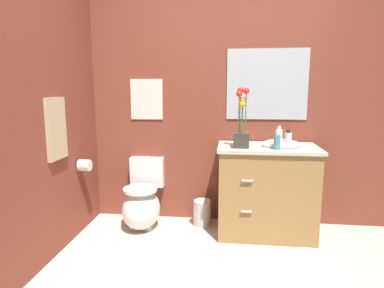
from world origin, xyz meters
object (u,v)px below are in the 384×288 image
hand_wash_bottle (279,137)px  hanging_towel (56,129)px  flower_vase (241,129)px  toilet_paper_roll (85,165)px  trash_bin (202,213)px  wall_poster (146,99)px  toilet (142,204)px  wall_mirror (267,84)px  soap_bottle (288,140)px  lotion_bottle (277,142)px  vanity_cabinet (266,189)px

hand_wash_bottle → hanging_towel: bearing=-162.2°
flower_vase → toilet_paper_roll: flower_vase is taller
trash_bin → wall_poster: size_ratio=0.65×
toilet → wall_mirror: 1.75m
soap_bottle → hand_wash_bottle: bearing=111.2°
toilet → wall_poster: bearing=90.0°
toilet_paper_roll → hand_wash_bottle: bearing=7.4°
lotion_bottle → trash_bin: (-0.69, 0.28, -0.81)m
soap_bottle → hand_wash_bottle: size_ratio=0.94×
hanging_towel → toilet: bearing=45.3°
wall_mirror → hanging_towel: wall_mirror is taller
vanity_cabinet → wall_mirror: wall_mirror is taller
hanging_towel → toilet_paper_roll: bearing=81.6°
lotion_bottle → trash_bin: lotion_bottle is taller
soap_bottle → hanging_towel: size_ratio=0.32×
trash_bin → wall_mirror: bearing=15.8°
hanging_towel → toilet_paper_roll: 0.55m
vanity_cabinet → wall_poster: bearing=166.7°
hand_wash_bottle → toilet_paper_roll: (-1.85, -0.24, -0.27)m
toilet → vanity_cabinet: vanity_cabinet is taller
wall_mirror → toilet_paper_roll: (-1.75, -0.46, -0.77)m
vanity_cabinet → wall_mirror: bearing=90.5°
toilet → lotion_bottle: 1.49m
vanity_cabinet → lotion_bottle: bearing=-70.7°
vanity_cabinet → wall_mirror: (-0.00, 0.29, 1.00)m
toilet → hand_wash_bottle: hand_wash_bottle is taller
flower_vase → lotion_bottle: 0.34m
wall_mirror → toilet_paper_roll: bearing=-165.1°
vanity_cabinet → wall_poster: wall_poster is taller
toilet → hand_wash_bottle: (1.35, 0.04, 0.71)m
trash_bin → toilet_paper_roll: toilet_paper_roll is taller
flower_vase → hand_wash_bottle: bearing=24.4°
wall_poster → trash_bin: bearing=-16.3°
flower_vase → soap_bottle: 0.43m
flower_vase → hanging_towel: bearing=-163.9°
trash_bin → wall_poster: wall_poster is taller
vanity_cabinet → soap_bottle: vanity_cabinet is taller
soap_bottle → wall_poster: bearing=164.9°
lotion_bottle → wall_mirror: wall_mirror is taller
vanity_cabinet → toilet_paper_roll: (-1.75, -0.17, 0.23)m
hand_wash_bottle → trash_bin: bearing=176.4°
hand_wash_bottle → toilet_paper_roll: hand_wash_bottle is taller
wall_mirror → toilet_paper_roll: wall_mirror is taller
wall_mirror → lotion_bottle: bearing=-82.6°
toilet → trash_bin: 0.62m
hand_wash_bottle → lotion_bottle: bearing=-101.8°
toilet_paper_roll → trash_bin: bearing=14.4°
toilet_paper_roll → toilet: bearing=21.2°
vanity_cabinet → hanging_towel: (-1.80, -0.54, 0.63)m
toilet → toilet_paper_roll: bearing=-158.8°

